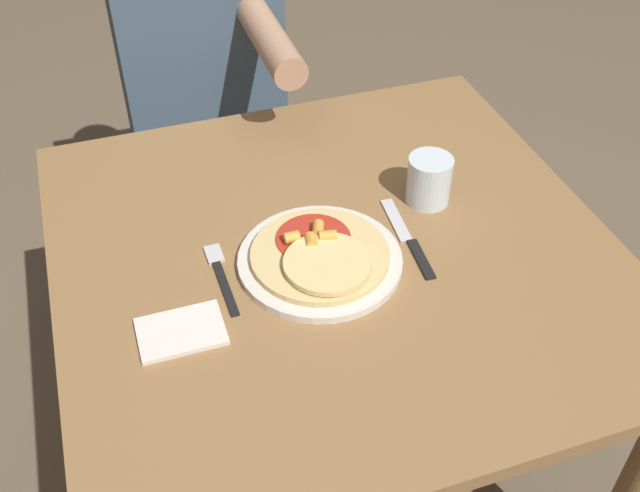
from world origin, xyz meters
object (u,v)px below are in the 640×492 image
pizza (321,255)px  knife (408,239)px  drinking_glass (429,180)px  person_diner (203,76)px  dining_table (335,294)px  plate (320,260)px  fork (221,274)px

pizza → knife: 0.17m
pizza → drinking_glass: 0.27m
pizza → person_diner: size_ratio=0.19×
dining_table → plate: plate is taller
drinking_glass → knife: bearing=-130.1°
drinking_glass → dining_table: bearing=-160.2°
dining_table → fork: bearing=-179.4°
fork → knife: same height
plate → pizza: (-0.00, -0.01, 0.02)m
drinking_glass → plate: bearing=-157.3°
knife → drinking_glass: bearing=49.9°
dining_table → person_diner: (-0.09, 0.74, 0.08)m
fork → drinking_glass: drinking_glass is taller
dining_table → fork: size_ratio=5.50×
plate → knife: (0.17, 0.01, -0.00)m
dining_table → fork: fork is taller
plate → knife: size_ratio=1.27×
fork → person_diner: person_diner is taller
plate → fork: plate is taller
drinking_glass → person_diner: 0.73m
pizza → drinking_glass: (0.25, 0.11, 0.02)m
dining_table → pizza: size_ratio=4.08×
dining_table → drinking_glass: (0.21, 0.07, 0.16)m
fork → knife: (0.33, -0.02, 0.00)m
fork → drinking_glass: (0.41, 0.08, 0.04)m
plate → person_diner: (-0.05, 0.76, -0.04)m
dining_table → drinking_glass: size_ratio=10.49×
dining_table → drinking_glass: 0.27m
drinking_glass → pizza: bearing=-156.3°
fork → drinking_glass: bearing=10.5°
knife → drinking_glass: 0.13m
dining_table → pizza: (-0.04, -0.03, 0.14)m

